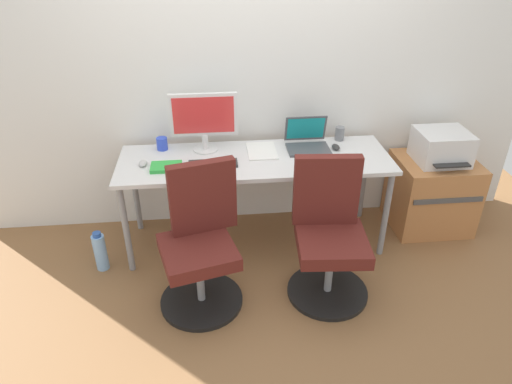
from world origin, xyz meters
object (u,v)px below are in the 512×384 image
(coffee_mug, at_px, (162,144))
(open_laptop, at_px, (307,141))
(side_cabinet, at_px, (431,193))
(desktop_monitor, at_px, (204,118))
(printer, at_px, (442,147))
(office_chair_left, at_px, (201,245))
(water_bottle_on_floor, at_px, (100,252))
(office_chair_right, at_px, (329,237))

(coffee_mug, bearing_deg, open_laptop, -3.90)
(side_cabinet, bearing_deg, desktop_monitor, 177.23)
(printer, relative_size, open_laptop, 1.29)
(side_cabinet, distance_m, coffee_mug, 2.16)
(desktop_monitor, bearing_deg, side_cabinet, -2.77)
(desktop_monitor, distance_m, coffee_mug, 0.38)
(office_chair_left, height_order, side_cabinet, office_chair_left)
(office_chair_left, bearing_deg, open_laptop, 42.39)
(office_chair_left, height_order, open_laptop, open_laptop)
(side_cabinet, distance_m, open_laptop, 1.14)
(desktop_monitor, bearing_deg, office_chair_left, -94.07)
(printer, xyz_separation_m, coffee_mug, (-2.10, 0.13, 0.06))
(printer, height_order, water_bottle_on_floor, printer)
(office_chair_right, xyz_separation_m, water_bottle_on_floor, (-1.55, 0.36, -0.28))
(desktop_monitor, bearing_deg, office_chair_right, -44.83)
(coffee_mug, bearing_deg, side_cabinet, -3.56)
(printer, relative_size, water_bottle_on_floor, 1.29)
(office_chair_right, relative_size, side_cabinet, 1.57)
(office_chair_left, bearing_deg, coffee_mug, 107.92)
(side_cabinet, relative_size, printer, 1.50)
(side_cabinet, distance_m, water_bottle_on_floor, 2.59)
(water_bottle_on_floor, bearing_deg, office_chair_right, -13.19)
(printer, xyz_separation_m, water_bottle_on_floor, (-2.57, -0.31, -0.56))
(water_bottle_on_floor, bearing_deg, office_chair_left, -26.67)
(office_chair_right, distance_m, coffee_mug, 1.40)
(printer, distance_m, coffee_mug, 2.11)
(office_chair_left, bearing_deg, side_cabinet, 20.32)
(office_chair_right, relative_size, printer, 2.35)
(water_bottle_on_floor, bearing_deg, open_laptop, 13.63)
(water_bottle_on_floor, bearing_deg, desktop_monitor, 27.15)
(office_chair_right, relative_size, water_bottle_on_floor, 3.03)
(side_cabinet, bearing_deg, office_chair_right, -146.19)
(open_laptop, relative_size, coffee_mug, 3.37)
(side_cabinet, height_order, water_bottle_on_floor, side_cabinet)
(printer, bearing_deg, open_laptop, 176.73)
(office_chair_right, relative_size, coffee_mug, 10.22)
(office_chair_left, xyz_separation_m, printer, (1.84, 0.68, 0.28))
(office_chair_right, bearing_deg, water_bottle_on_floor, 166.81)
(water_bottle_on_floor, bearing_deg, side_cabinet, 7.00)
(office_chair_right, height_order, side_cabinet, office_chair_right)
(open_laptop, bearing_deg, water_bottle_on_floor, -166.37)
(side_cabinet, height_order, printer, printer)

